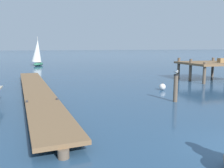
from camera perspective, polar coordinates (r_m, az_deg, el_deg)
floating_dock at (r=17.80m, az=-17.43°, el=-1.28°), size 2.74×21.34×0.53m
pier_platform at (r=26.20m, az=22.07°, el=4.36°), size 5.28×5.08×2.23m
mooring_piling at (r=15.22m, az=14.82°, el=-0.83°), size 0.30×0.30×1.71m
perched_seagull at (r=15.10m, az=14.95°, el=2.79°), size 0.17×0.38×0.27m
mooring_buoy at (r=19.20m, az=11.83°, el=-0.65°), size 0.51×0.51×0.58m
distant_sailboat at (r=43.79m, az=-17.23°, el=6.98°), size 2.53×3.40×5.03m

